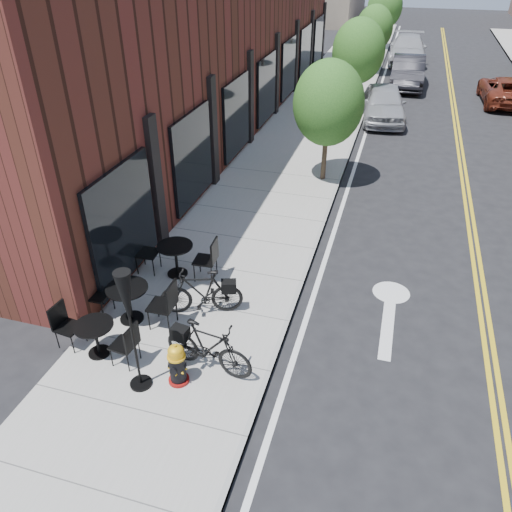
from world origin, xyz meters
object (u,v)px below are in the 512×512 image
(bistro_set_b, at_px, (176,255))
(parked_car_far, at_px, (505,90))
(fire_hydrant, at_px, (177,364))
(parked_car_b, at_px, (408,72))
(patio_umbrella, at_px, (128,308))
(bicycle_right, at_px, (208,347))
(parked_car_c, at_px, (408,49))
(parked_car_a, at_px, (384,103))
(bistro_set_c, at_px, (129,299))
(bicycle_left, at_px, (201,292))
(bistro_set_a, at_px, (96,335))

(bistro_set_b, bearing_deg, parked_car_far, 59.52)
(fire_hydrant, relative_size, parked_car_b, 0.18)
(patio_umbrella, xyz_separation_m, parked_car_far, (8.48, 21.63, -1.24))
(fire_hydrant, height_order, patio_umbrella, patio_umbrella)
(bistro_set_b, relative_size, patio_umbrella, 0.79)
(fire_hydrant, bearing_deg, parked_car_far, 56.86)
(bicycle_right, bearing_deg, parked_car_c, 3.39)
(patio_umbrella, distance_m, parked_car_a, 17.58)
(bistro_set_b, bearing_deg, parked_car_b, 73.74)
(bicycle_right, distance_m, bistro_set_c, 2.27)
(bistro_set_c, xyz_separation_m, parked_car_c, (4.60, 28.48, 0.15))
(bistro_set_c, height_order, patio_umbrella, patio_umbrella)
(fire_hydrant, height_order, bicycle_left, bicycle_left)
(bistro_set_c, distance_m, parked_car_c, 28.85)
(bicycle_right, relative_size, bistro_set_c, 0.89)
(parked_car_a, bearing_deg, patio_umbrella, -106.57)
(patio_umbrella, bearing_deg, bistro_set_a, 156.53)
(bistro_set_b, relative_size, parked_car_c, 0.35)
(bicycle_right, xyz_separation_m, parked_car_c, (2.52, 29.37, 0.15))
(patio_umbrella, bearing_deg, bicycle_left, 82.08)
(bicycle_right, relative_size, bistro_set_a, 1.01)
(parked_car_a, distance_m, parked_car_c, 12.79)
(parked_car_a, bearing_deg, bistro_set_b, -111.99)
(fire_hydrant, xyz_separation_m, parked_car_b, (3.16, 23.34, 0.26))
(bicycle_left, height_order, parked_car_far, parked_car_far)
(bistro_set_b, xyz_separation_m, parked_car_b, (4.57, 20.20, 0.14))
(bistro_set_a, distance_m, parked_car_far, 23.22)
(fire_hydrant, height_order, bicycle_right, bicycle_right)
(bicycle_right, xyz_separation_m, bistro_set_c, (-2.09, 0.89, 0.01))
(parked_car_a, bearing_deg, bicycle_right, -103.43)
(parked_car_b, bearing_deg, bistro_set_b, -103.70)
(bistro_set_a, height_order, patio_umbrella, patio_umbrella)
(bistro_set_c, height_order, parked_car_far, parked_car_far)
(bicycle_left, xyz_separation_m, bicycle_right, (0.74, -1.53, 0.00))
(parked_car_a, distance_m, parked_car_far, 7.00)
(bistro_set_c, relative_size, parked_car_b, 0.41)
(fire_hydrant, height_order, bistro_set_c, bistro_set_c)
(bistro_set_c, relative_size, parked_car_c, 0.36)
(bicycle_right, xyz_separation_m, parked_car_far, (7.43, 20.92, -0.01))
(fire_hydrant, distance_m, parked_car_a, 17.19)
(parked_car_b, bearing_deg, bicycle_right, -97.74)
(bistro_set_a, bearing_deg, parked_car_c, 87.18)
(bistro_set_b, xyz_separation_m, bistro_set_c, (-0.25, -1.82, 0.01))
(bicycle_right, distance_m, parked_car_far, 22.20)
(bicycle_right, bearing_deg, bicycle_left, 33.97)
(bicycle_left, bearing_deg, bicycle_right, 6.57)
(parked_car_b, bearing_deg, patio_umbrella, -100.04)
(bistro_set_b, bearing_deg, bicycle_right, -59.25)
(fire_hydrant, xyz_separation_m, bicycle_left, (-0.31, 1.98, 0.12))
(patio_umbrella, height_order, parked_car_b, patio_umbrella)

